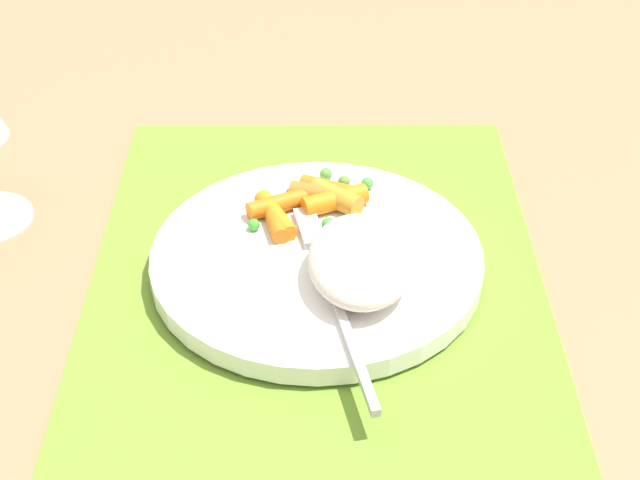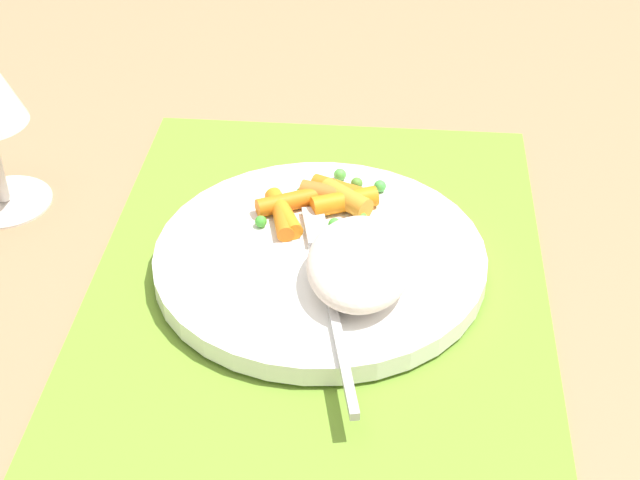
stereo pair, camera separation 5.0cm
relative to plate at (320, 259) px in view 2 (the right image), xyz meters
The scene contains 7 objects.
ground_plane 0.01m from the plate, ahead, with size 2.40×2.40×0.00m, color #997551.
placemat 0.01m from the plate, ahead, with size 0.42×0.33×0.01m, color olive.
plate is the anchor object (origin of this frame).
rice_mound 0.05m from the plate, 136.78° to the right, with size 0.10×0.07×0.03m, color beige.
carrot_portion 0.05m from the plate, ahead, with size 0.08×0.09×0.02m.
pea_scatter 0.05m from the plate, ahead, with size 0.08×0.10×0.01m.
fork 0.04m from the plate, 167.80° to the right, with size 0.21×0.06×0.01m.
Camera 2 is at (-0.54, -0.05, 0.44)m, focal length 53.54 mm.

